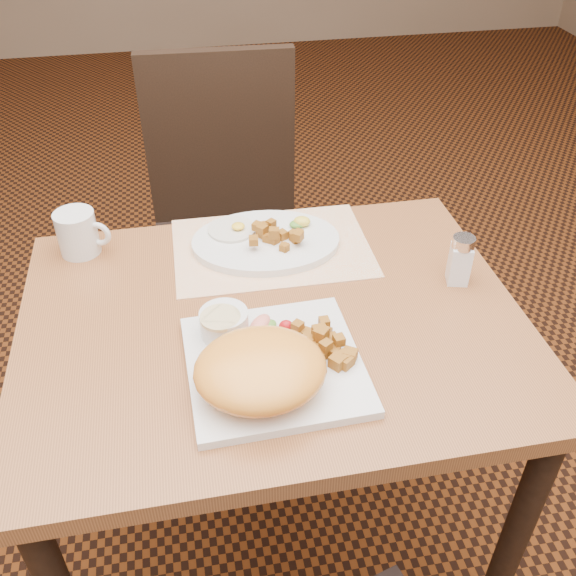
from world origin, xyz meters
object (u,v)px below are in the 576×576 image
at_px(table, 274,361).
at_px(chair_far, 227,215).
at_px(plate_square, 274,365).
at_px(plate_oval, 266,242).
at_px(coffee_mug, 78,233).
at_px(salt_shaker, 460,259).

xyz_separation_m(table, chair_far, (-0.01, 0.71, -0.10)).
bearing_deg(chair_far, table, 93.69).
distance_m(table, plate_square, 0.17).
height_order(plate_oval, coffee_mug, coffee_mug).
distance_m(plate_square, salt_shaker, 0.42).
relative_size(chair_far, coffee_mug, 8.87).
height_order(table, coffee_mug, coffee_mug).
bearing_deg(coffee_mug, table, -38.66).
bearing_deg(salt_shaker, coffee_mug, 161.55).
bearing_deg(plate_oval, chair_far, 94.67).
xyz_separation_m(table, salt_shaker, (0.37, 0.04, 0.16)).
relative_size(chair_far, plate_square, 3.46).
distance_m(plate_square, plate_oval, 0.36).
bearing_deg(plate_square, table, 81.58).
bearing_deg(chair_far, salt_shaker, 122.01).
bearing_deg(salt_shaker, chair_far, 119.53).
relative_size(plate_oval, coffee_mug, 2.79).
bearing_deg(coffee_mug, chair_far, 52.47).
bearing_deg(plate_square, plate_oval, 83.03).
bearing_deg(salt_shaker, table, -173.69).
relative_size(plate_square, coffee_mug, 2.56).
bearing_deg(table, coffee_mug, 141.34).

